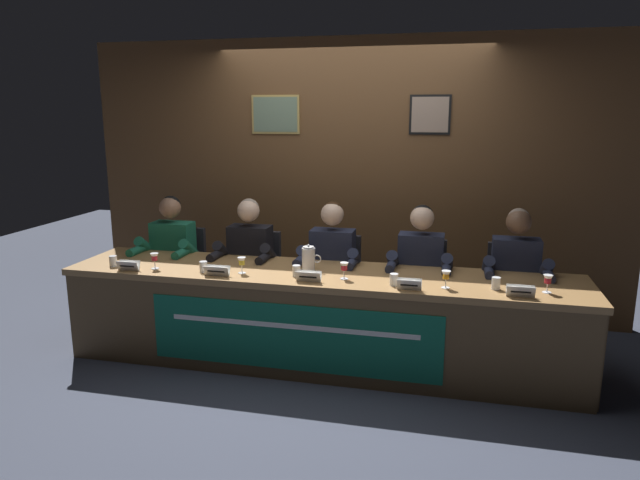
{
  "coord_description": "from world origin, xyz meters",
  "views": [
    {
      "loc": [
        0.98,
        -4.12,
        1.93
      ],
      "look_at": [
        0.0,
        0.0,
        0.98
      ],
      "focal_mm": 32.32,
      "sensor_mm": 36.0,
      "label": 1
    }
  ],
  "objects_px": {
    "juice_glass_left": "(242,262)",
    "panelist_right": "(420,269)",
    "chair_far_left": "(181,278)",
    "panelist_far_right": "(516,275)",
    "panelist_left": "(247,259)",
    "nameplate_left": "(217,271)",
    "nameplate_right": "(409,284)",
    "chair_far_right": "(511,301)",
    "juice_glass_far_left": "(155,258)",
    "nameplate_center": "(309,276)",
    "chair_left": "(256,283)",
    "nameplate_far_right": "(521,291)",
    "water_cup_center": "(296,271)",
    "water_cup_far_right": "(496,284)",
    "nameplate_far_left": "(128,266)",
    "juice_glass_far_right": "(548,280)",
    "water_cup_left": "(204,267)",
    "panelist_center": "(330,264)",
    "water_cup_right": "(394,280)",
    "water_pitcher_central": "(309,259)",
    "chair_right": "(420,295)",
    "juice_glass_right": "(446,276)",
    "chair_center": "(335,289)",
    "panelist_far_left": "(169,254)",
    "water_cup_far_left": "(113,262)",
    "conference_table": "(316,305)",
    "juice_glass_center": "(344,268)"
  },
  "relations": [
    {
      "from": "juice_glass_left",
      "to": "panelist_right",
      "type": "height_order",
      "value": "panelist_right"
    },
    {
      "from": "chair_far_left",
      "to": "panelist_far_right",
      "type": "bearing_deg",
      "value": -3.89
    },
    {
      "from": "panelist_left",
      "to": "nameplate_left",
      "type": "distance_m",
      "value": 0.66
    },
    {
      "from": "nameplate_right",
      "to": "chair_far_right",
      "type": "distance_m",
      "value": 1.21
    },
    {
      "from": "juice_glass_far_left",
      "to": "chair_far_right",
      "type": "bearing_deg",
      "value": 15.92
    },
    {
      "from": "chair_far_right",
      "to": "nameplate_center",
      "type": "bearing_deg",
      "value": -150.26
    },
    {
      "from": "chair_left",
      "to": "nameplate_far_right",
      "type": "bearing_deg",
      "value": -21.8
    },
    {
      "from": "juice_glass_far_left",
      "to": "water_cup_center",
      "type": "relative_size",
      "value": 1.46
    },
    {
      "from": "juice_glass_left",
      "to": "panelist_far_right",
      "type": "xyz_separation_m",
      "value": [
        2.03,
        0.55,
        -0.12
      ]
    },
    {
      "from": "water_cup_far_right",
      "to": "chair_far_left",
      "type": "bearing_deg",
      "value": 165.24
    },
    {
      "from": "nameplate_far_left",
      "to": "juice_glass_far_right",
      "type": "height_order",
      "value": "juice_glass_far_right"
    },
    {
      "from": "water_cup_left",
      "to": "panelist_center",
      "type": "relative_size",
      "value": 0.07
    },
    {
      "from": "juice_glass_far_left",
      "to": "juice_glass_left",
      "type": "bearing_deg",
      "value": 2.81
    },
    {
      "from": "water_cup_far_right",
      "to": "panelist_center",
      "type": "bearing_deg",
      "value": 157.76
    },
    {
      "from": "nameplate_far_left",
      "to": "water_cup_left",
      "type": "distance_m",
      "value": 0.59
    },
    {
      "from": "nameplate_left",
      "to": "juice_glass_left",
      "type": "xyz_separation_m",
      "value": [
        0.15,
        0.11,
        0.05
      ]
    },
    {
      "from": "chair_left",
      "to": "juice_glass_left",
      "type": "bearing_deg",
      "value": -77.67
    },
    {
      "from": "water_cup_right",
      "to": "water_pitcher_central",
      "type": "relative_size",
      "value": 0.4
    },
    {
      "from": "nameplate_left",
      "to": "chair_right",
      "type": "bearing_deg",
      "value": 30.65
    },
    {
      "from": "nameplate_far_left",
      "to": "juice_glass_far_right",
      "type": "distance_m",
      "value": 3.06
    },
    {
      "from": "chair_left",
      "to": "juice_glass_right",
      "type": "relative_size",
      "value": 7.1
    },
    {
      "from": "panelist_left",
      "to": "chair_center",
      "type": "relative_size",
      "value": 1.37
    },
    {
      "from": "panelist_far_left",
      "to": "chair_far_right",
      "type": "relative_size",
      "value": 1.37
    },
    {
      "from": "water_cup_far_left",
      "to": "juice_glass_right",
      "type": "relative_size",
      "value": 0.69
    },
    {
      "from": "panelist_center",
      "to": "nameplate_right",
      "type": "bearing_deg",
      "value": -44.19
    },
    {
      "from": "water_cup_far_left",
      "to": "water_cup_far_right",
      "type": "height_order",
      "value": "same"
    },
    {
      "from": "panelist_left",
      "to": "nameplate_far_left",
      "type": "bearing_deg",
      "value": -136.37
    },
    {
      "from": "water_cup_far_left",
      "to": "panelist_far_right",
      "type": "distance_m",
      "value": 3.14
    },
    {
      "from": "panelist_far_left",
      "to": "juice_glass_right",
      "type": "relative_size",
      "value": 9.74
    },
    {
      "from": "nameplate_center",
      "to": "panelist_right",
      "type": "xyz_separation_m",
      "value": [
        0.75,
        0.65,
        -0.08
      ]
    },
    {
      "from": "panelist_left",
      "to": "panelist_center",
      "type": "bearing_deg",
      "value": 0.0
    },
    {
      "from": "chair_far_left",
      "to": "nameplate_right",
      "type": "height_order",
      "value": "chair_far_left"
    },
    {
      "from": "water_cup_center",
      "to": "panelist_right",
      "type": "bearing_deg",
      "value": 31.54
    },
    {
      "from": "panelist_left",
      "to": "juice_glass_right",
      "type": "bearing_deg",
      "value": -18.95
    },
    {
      "from": "chair_left",
      "to": "water_cup_right",
      "type": "bearing_deg",
      "value": -31.06
    },
    {
      "from": "chair_far_left",
      "to": "chair_far_right",
      "type": "relative_size",
      "value": 1.0
    },
    {
      "from": "nameplate_far_left",
      "to": "chair_far_right",
      "type": "height_order",
      "value": "chair_far_right"
    },
    {
      "from": "water_cup_far_left",
      "to": "juice_glass_far_left",
      "type": "bearing_deg",
      "value": 1.97
    },
    {
      "from": "water_cup_far_left",
      "to": "juice_glass_left",
      "type": "relative_size",
      "value": 0.69
    },
    {
      "from": "water_pitcher_central",
      "to": "nameplate_left",
      "type": "bearing_deg",
      "value": -154.89
    },
    {
      "from": "water_cup_far_left",
      "to": "juice_glass_left",
      "type": "height_order",
      "value": "juice_glass_left"
    },
    {
      "from": "water_pitcher_central",
      "to": "conference_table",
      "type": "bearing_deg",
      "value": -54.75
    },
    {
      "from": "nameplate_left",
      "to": "juice_glass_right",
      "type": "height_order",
      "value": "juice_glass_right"
    },
    {
      "from": "juice_glass_far_left",
      "to": "nameplate_right",
      "type": "height_order",
      "value": "juice_glass_far_left"
    },
    {
      "from": "juice_glass_right",
      "to": "water_cup_center",
      "type": "bearing_deg",
      "value": 177.94
    },
    {
      "from": "water_cup_left",
      "to": "nameplate_right",
      "type": "bearing_deg",
      "value": -3.44
    },
    {
      "from": "panelist_left",
      "to": "chair_center",
      "type": "distance_m",
      "value": 0.8
    },
    {
      "from": "juice_glass_far_left",
      "to": "juice_glass_far_right",
      "type": "distance_m",
      "value": 2.88
    },
    {
      "from": "nameplate_left",
      "to": "chair_right",
      "type": "distance_m",
      "value": 1.72
    },
    {
      "from": "juice_glass_center",
      "to": "panelist_far_right",
      "type": "relative_size",
      "value": 0.1
    }
  ]
}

